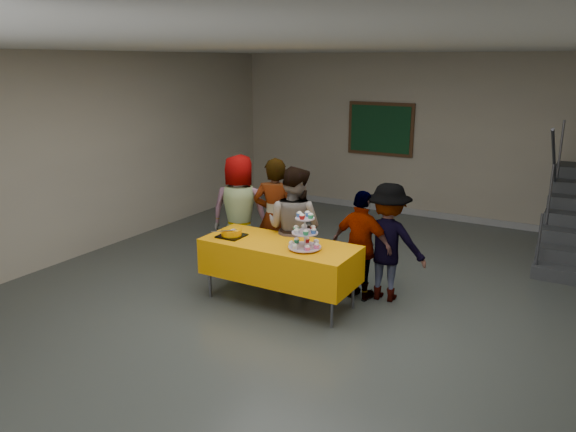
% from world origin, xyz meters
% --- Properties ---
extents(room_shell, '(10.00, 10.04, 3.02)m').
position_xyz_m(room_shell, '(0.00, 0.02, 2.13)').
color(room_shell, '#4C514C').
rests_on(room_shell, ground).
extents(bake_table, '(1.88, 0.78, 0.77)m').
position_xyz_m(bake_table, '(-0.50, 0.24, 0.56)').
color(bake_table, '#595960').
rests_on(bake_table, ground).
extents(cupcake_stand, '(0.38, 0.38, 0.44)m').
position_xyz_m(cupcake_stand, '(-0.12, 0.17, 0.94)').
color(cupcake_stand, silver).
rests_on(cupcake_stand, bake_table).
extents(bear_cake, '(0.32, 0.36, 0.12)m').
position_xyz_m(bear_cake, '(-1.13, 0.15, 0.83)').
color(bear_cake, black).
rests_on(bear_cake, bake_table).
extents(schoolchild_a, '(0.92, 0.76, 1.63)m').
position_xyz_m(schoolchild_a, '(-1.60, 1.00, 0.81)').
color(schoolchild_a, slate).
rests_on(schoolchild_a, ground).
extents(schoolchild_b, '(0.69, 0.57, 1.64)m').
position_xyz_m(schoolchild_b, '(-1.01, 0.99, 0.82)').
color(schoolchild_b, slate).
rests_on(schoolchild_b, ground).
extents(schoolchild_c, '(0.81, 0.64, 1.60)m').
position_xyz_m(schoolchild_c, '(-0.59, 0.76, 0.80)').
color(schoolchild_c, slate).
rests_on(schoolchild_c, ground).
extents(schoolchild_d, '(0.84, 0.43, 1.37)m').
position_xyz_m(schoolchild_d, '(0.30, 0.86, 0.68)').
color(schoolchild_d, slate).
rests_on(schoolchild_d, ground).
extents(schoolchild_e, '(1.00, 0.64, 1.46)m').
position_xyz_m(schoolchild_e, '(0.57, 1.02, 0.73)').
color(schoolchild_e, slate).
rests_on(schoolchild_e, ground).
extents(noticeboard, '(1.30, 0.05, 1.00)m').
position_xyz_m(noticeboard, '(-1.07, 4.96, 1.60)').
color(noticeboard, '#472B16').
rests_on(noticeboard, ground).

